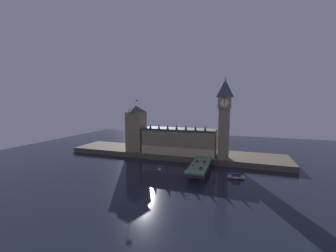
{
  "coord_description": "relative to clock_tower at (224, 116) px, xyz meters",
  "views": [
    {
      "loc": [
        63.66,
        -161.74,
        54.59
      ],
      "look_at": [
        1.04,
        20.0,
        33.34
      ],
      "focal_mm": 22.0,
      "sensor_mm": 36.0,
      "label": 1
    }
  ],
  "objects": [
    {
      "name": "victoria_tower",
      "position": [
        -89.35,
        3.78,
        -14.19
      ],
      "size": [
        17.1,
        17.1,
        53.19
      ],
      "color": "#8E7A56",
      "rests_on": "embankment"
    },
    {
      "name": "boat_downstream",
      "position": [
        11.8,
        -35.16,
        -41.57
      ],
      "size": [
        13.55,
        6.36,
        4.03
      ],
      "color": "#B2A893",
      "rests_on": "ground_plane"
    },
    {
      "name": "car_northbound_trail",
      "position": [
        -18.65,
        -41.25,
        -35.07
      ],
      "size": [
        1.86,
        4.02,
        1.6
      ],
      "color": "yellow",
      "rests_on": "bridge"
    },
    {
      "name": "bridge",
      "position": [
        -15.64,
        -31.1,
        -38.05
      ],
      "size": [
        13.67,
        46.0,
        7.23
      ],
      "color": "#4C7560",
      "rests_on": "ground_plane"
    },
    {
      "name": "pedestrian_near_rail",
      "position": [
        -21.65,
        -40.33,
        -34.91
      ],
      "size": [
        0.38,
        0.38,
        1.71
      ],
      "color": "black",
      "rests_on": "bridge"
    },
    {
      "name": "embankment",
      "position": [
        -51.65,
        12.9,
        -40.47
      ],
      "size": [
        220.0,
        42.0,
        5.15
      ],
      "color": "brown",
      "rests_on": "ground_plane"
    },
    {
      "name": "street_lamp_near",
      "position": [
        -22.05,
        -45.82,
        -31.55
      ],
      "size": [
        1.34,
        0.6,
        6.82
      ],
      "color": "#2D3333",
      "rests_on": "bridge"
    },
    {
      "name": "car_southbound_trail",
      "position": [
        -12.63,
        -26.91,
        -35.11
      ],
      "size": [
        1.88,
        4.16,
        1.5
      ],
      "color": "red",
      "rests_on": "bridge"
    },
    {
      "name": "parliament_hall",
      "position": [
        -42.79,
        5.13,
        -25.5
      ],
      "size": [
        71.43,
        21.85,
        29.79
      ],
      "color": "#8E7A56",
      "rests_on": "embankment"
    },
    {
      "name": "ground_plane",
      "position": [
        -51.65,
        -26.1,
        -43.04
      ],
      "size": [
        400.0,
        400.0,
        0.0
      ],
      "primitive_type": "plane",
      "color": "black"
    },
    {
      "name": "car_southbound_lead",
      "position": [
        -12.63,
        -43.32,
        -35.13
      ],
      "size": [
        1.98,
        4.61,
        1.46
      ],
      "color": "red",
      "rests_on": "bridge"
    },
    {
      "name": "clock_tower",
      "position": [
        0.0,
        0.0,
        0.0
      ],
      "size": [
        11.36,
        11.47,
        71.64
      ],
      "color": "#8E7A56",
      "rests_on": "embankment"
    },
    {
      "name": "car_northbound_lead",
      "position": [
        -18.65,
        -26.27,
        -35.18
      ],
      "size": [
        1.96,
        4.14,
        1.35
      ],
      "color": "red",
      "rests_on": "bridge"
    }
  ]
}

